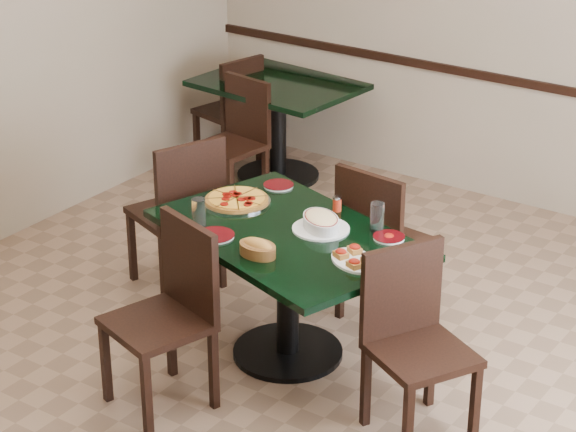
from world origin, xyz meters
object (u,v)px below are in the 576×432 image
Objects in this scene: main_table at (288,262)px; bread_basket at (258,248)px; chair_far at (380,237)px; chair_left at (182,206)px; pepperoni_pizza at (237,200)px; bruschetta_platter at (355,258)px; chair_right at (413,332)px; lasagna_casserole at (321,222)px; back_chair_near at (238,134)px; back_chair_left at (234,105)px; chair_near at (172,304)px; back_table at (278,111)px.

main_table is 0.39m from bread_basket.
chair_left reaches higher than chair_far.
pepperoni_pizza is 1.06× the size of bruschetta_platter.
lasagna_casserole is (-0.74, 0.32, 0.26)m from chair_right.
bruschetta_platter is (0.48, -0.11, 0.21)m from main_table.
back_chair_near is at bearing 126.80° from pepperoni_pizza.
chair_right is 2.98m from back_chair_near.
chair_left is 1.12m from lasagna_casserole.
bread_basket is at bearing 52.17° from back_chair_left.
chair_near reaches higher than lasagna_casserole.
bruschetta_platter is at bearing -42.73° from back_table.
pepperoni_pizza is at bearing -56.07° from back_table.
chair_near is (-0.45, -1.28, 0.01)m from chair_far.
bread_basket is at bearing -126.35° from bruschetta_platter.
bruschetta_platter is (0.71, 0.57, 0.22)m from chair_near.
lasagna_casserole is (1.65, -1.96, 0.27)m from back_table.
back_chair_left is (-1.71, 2.77, -0.06)m from chair_near.
chair_left is (-1.17, -0.32, 0.02)m from chair_far.
chair_far is at bearing 117.64° from lasagna_casserole.
chair_right is at bearing 135.00° from chair_far.
chair_left reaches higher than back_table.
pepperoni_pizza reaches higher than back_table.
chair_left is at bearing 103.38° from chair_right.
chair_far is 1.08× the size of back_chair_near.
chair_far is at bearing 87.58° from chair_near.
main_table is 0.29m from lasagna_casserole.
chair_far reaches higher than lasagna_casserole.
chair_left is at bearing 21.46° from chair_far.
lasagna_casserole is at bearing -45.03° from back_table.
lasagna_casserole is (1.65, -1.46, 0.30)m from back_chair_near.
chair_far is 2.63m from back_chair_left.
back_chair_near is (-0.56, 1.30, -0.06)m from chair_left.
chair_left is 1.11× the size of back_chair_near.
pepperoni_pizza is at bearing 103.04° from chair_right.
bruschetta_platter is (1.43, -0.38, 0.22)m from chair_left.
back_chair_near is (-1.51, 1.57, -0.07)m from main_table.
bread_basket is (1.55, -2.39, 0.27)m from back_table.
chair_left reaches higher than bruschetta_platter.
chair_far is 1.04m from chair_right.
lasagna_casserole is at bearing 59.18° from back_chair_left.
chair_right reaches higher than back_chair_left.
pepperoni_pizza is at bearing 121.51° from chair_near.
back_chair_left is (-0.99, 1.82, -0.07)m from chair_left.
back_table is at bearing 132.13° from chair_near.
bruschetta_platter is at bearing 95.36° from chair_left.
back_chair_near is at bearing 176.12° from lasagna_casserole.
main_table is at bearing -48.94° from back_table.
lasagna_casserole is (1.09, -0.16, 0.24)m from chair_left.
chair_far is (0.22, 0.60, -0.03)m from main_table.
bruschetta_platter is (1.99, -1.68, 0.27)m from back_chair_near.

